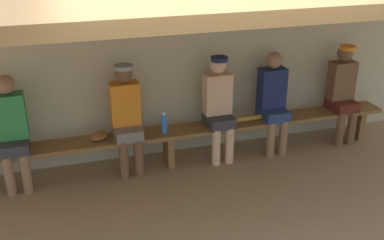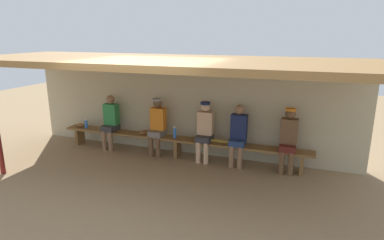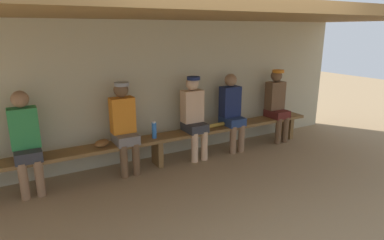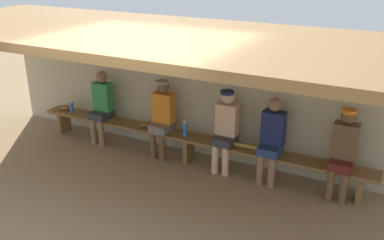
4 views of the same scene
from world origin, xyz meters
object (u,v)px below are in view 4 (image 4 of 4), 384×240
object	(u,v)px
player_rightmost	(343,150)
water_bottle_clear	(185,129)
bench	(189,140)
player_in_red	(272,137)
baseball_glove_dark_brown	(146,124)
player_in_blue	(162,115)
player_middle	(102,104)
baseball_glove_worn	(65,108)
player_with_sunglasses	(226,127)
water_bottle_green	(71,107)
baseball_bat	(248,147)

from	to	relation	value
player_rightmost	water_bottle_clear	bearing A→B (deg)	-179.33
bench	player_rightmost	xyz separation A→B (m)	(2.45, 0.00, 0.36)
player_in_red	baseball_glove_dark_brown	xyz separation A→B (m)	(-2.25, 0.01, -0.22)
player_in_blue	player_middle	size ratio (longest dim) A/B	1.01
bench	player_in_blue	world-z (taller)	player_in_blue
player_in_blue	baseball_glove_worn	xyz separation A→B (m)	(-2.20, 0.01, -0.24)
player_in_blue	player_in_red	size ratio (longest dim) A/B	1.01
player_with_sunglasses	baseball_glove_dark_brown	distance (m)	1.52
player_rightmost	baseball_glove_dark_brown	xyz separation A→B (m)	(-3.29, 0.01, -0.24)
water_bottle_clear	baseball_glove_dark_brown	bearing A→B (deg)	177.18
bench	player_with_sunglasses	xyz separation A→B (m)	(0.66, 0.00, 0.36)
player_in_red	baseball_glove_dark_brown	world-z (taller)	player_in_red
player_rightmost	player_with_sunglasses	size ratio (longest dim) A/B	1.00
water_bottle_green	baseball_glove_worn	size ratio (longest dim) A/B	0.93
baseball_glove_dark_brown	baseball_glove_worn	distance (m)	1.86
water_bottle_green	baseball_bat	size ratio (longest dim) A/B	0.29
player_rightmost	baseball_bat	size ratio (longest dim) A/B	1.75
water_bottle_clear	baseball_glove_dark_brown	xyz separation A→B (m)	(-0.79, 0.04, -0.08)
player_in_red	baseball_bat	distance (m)	0.43
player_middle	baseball_bat	bearing A→B (deg)	-0.06
bench	player_middle	size ratio (longest dim) A/B	4.49
player_with_sunglasses	water_bottle_clear	xyz separation A→B (m)	(-0.71, -0.03, -0.16)
bench	water_bottle_clear	distance (m)	0.21
player_in_blue	baseball_bat	xyz separation A→B (m)	(1.56, -0.00, -0.25)
player_in_blue	bench	bearing A→B (deg)	-0.41
water_bottle_green	baseball_glove_worn	xyz separation A→B (m)	(-0.21, 0.04, -0.06)
player_in_red	player_in_blue	bearing A→B (deg)	179.99
bench	water_bottle_clear	world-z (taller)	water_bottle_clear
water_bottle_green	baseball_glove_worn	bearing A→B (deg)	168.37
baseball_glove_dark_brown	baseball_bat	bearing A→B (deg)	-38.15
water_bottle_green	player_in_red	bearing A→B (deg)	0.44
player_in_red	water_bottle_green	bearing A→B (deg)	-179.56
player_middle	water_bottle_clear	size ratio (longest dim) A/B	5.04
player_in_red	bench	bearing A→B (deg)	-179.88
player_in_red	player_with_sunglasses	xyz separation A→B (m)	(-0.75, 0.00, 0.02)
player_with_sunglasses	water_bottle_clear	distance (m)	0.73
player_in_red	water_bottle_green	xyz separation A→B (m)	(-3.91, -0.03, -0.16)
water_bottle_clear	player_rightmost	bearing A→B (deg)	0.67
player_middle	player_with_sunglasses	world-z (taller)	player_with_sunglasses
player_in_blue	water_bottle_green	distance (m)	2.00
bench	player_with_sunglasses	size ratio (longest dim) A/B	4.46
player_in_red	water_bottle_clear	distance (m)	1.47
player_in_red	player_with_sunglasses	world-z (taller)	player_with_sunglasses
player_middle	baseball_glove_dark_brown	size ratio (longest dim) A/B	5.56
water_bottle_green	baseball_glove_dark_brown	bearing A→B (deg)	1.39
player_middle	baseball_glove_dark_brown	xyz separation A→B (m)	(0.95, 0.01, -0.22)
player_with_sunglasses	baseball_bat	xyz separation A→B (m)	(0.40, -0.00, -0.25)
player_middle	baseball_bat	size ratio (longest dim) A/B	1.73
baseball_glove_dark_brown	player_rightmost	bearing A→B (deg)	-37.92
player_with_sunglasses	water_bottle_clear	size ratio (longest dim) A/B	5.08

